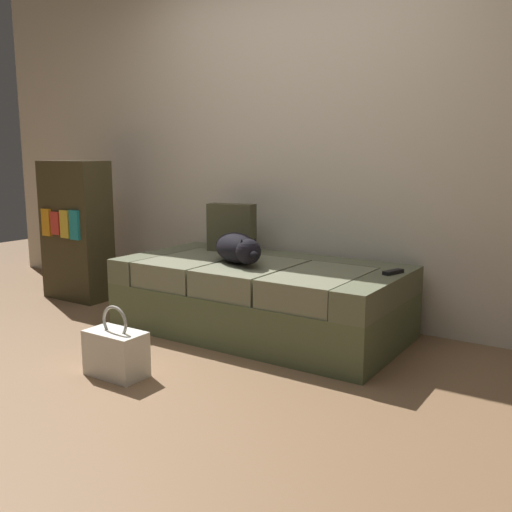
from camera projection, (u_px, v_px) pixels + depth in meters
ground_plane at (145, 385)px, 2.83m from camera, size 10.00×10.00×0.00m
back_wall at (305, 118)px, 3.94m from camera, size 6.40×0.10×2.80m
couch at (260, 298)px, 3.67m from camera, size 1.83×0.93×0.46m
dog_dark at (238, 248)px, 3.58m from camera, size 0.52×0.43×0.19m
tv_remote at (393, 272)px, 3.27m from camera, size 0.09×0.16×0.02m
throw_pillow at (232, 228)px, 4.04m from camera, size 0.36×0.18×0.34m
handbag at (116, 352)px, 2.94m from camera, size 0.32×0.18×0.38m
bookshelf at (76, 231)px, 4.50m from camera, size 0.56×0.30×1.10m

